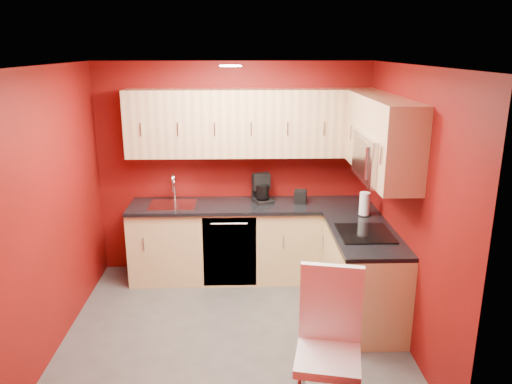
{
  "coord_description": "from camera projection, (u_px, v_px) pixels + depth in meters",
  "views": [
    {
      "loc": [
        0.09,
        -4.28,
        2.64
      ],
      "look_at": [
        0.24,
        0.55,
        1.24
      ],
      "focal_mm": 35.0,
      "sensor_mm": 36.0,
      "label": 1
    }
  ],
  "objects": [
    {
      "name": "wall_right",
      "position": [
        407.0,
        206.0,
        4.54
      ],
      "size": [
        0.0,
        3.0,
        3.0
      ],
      "primitive_type": "plane",
      "rotation": [
        1.57,
        0.0,
        -1.57
      ],
      "color": "maroon",
      "rests_on": "floor"
    },
    {
      "name": "dishwasher_front",
      "position": [
        230.0,
        252.0,
        5.59
      ],
      "size": [
        0.6,
        0.02,
        0.82
      ],
      "primitive_type": "cube",
      "color": "black",
      "rests_on": "base_cabinets_back"
    },
    {
      "name": "upper_cabinets_back",
      "position": [
        251.0,
        123.0,
        5.61
      ],
      "size": [
        2.8,
        0.35,
        0.75
      ],
      "primitive_type": "cube",
      "color": "tan",
      "rests_on": "wall_back"
    },
    {
      "name": "cooktop",
      "position": [
        365.0,
        233.0,
        4.82
      ],
      "size": [
        0.5,
        0.55,
        0.01
      ],
      "primitive_type": "cube",
      "color": "black",
      "rests_on": "countertop_right"
    },
    {
      "name": "sink",
      "position": [
        173.0,
        201.0,
        5.71
      ],
      "size": [
        0.52,
        0.42,
        0.35
      ],
      "color": "silver",
      "rests_on": "countertop_back"
    },
    {
      "name": "countertop_back",
      "position": [
        251.0,
        206.0,
        5.74
      ],
      "size": [
        2.8,
        0.63,
        0.04
      ],
      "primitive_type": "cube",
      "color": "black",
      "rests_on": "base_cabinets_back"
    },
    {
      "name": "base_cabinets_back",
      "position": [
        251.0,
        242.0,
        5.88
      ],
      "size": [
        2.8,
        0.6,
        0.87
      ],
      "primitive_type": "cube",
      "color": "tan",
      "rests_on": "floor"
    },
    {
      "name": "dining_chair",
      "position": [
        328.0,
        350.0,
        3.55
      ],
      "size": [
        0.55,
        0.57,
        1.14
      ],
      "primitive_type": null,
      "rotation": [
        0.0,
        0.0,
        -0.21
      ],
      "color": "white",
      "rests_on": "floor"
    },
    {
      "name": "wall_front",
      "position": [
        228.0,
        284.0,
        3.06
      ],
      "size": [
        3.2,
        0.0,
        3.2
      ],
      "primitive_type": "plane",
      "rotation": [
        -1.57,
        0.0,
        0.0
      ],
      "color": "maroon",
      "rests_on": "floor"
    },
    {
      "name": "coffee_maker",
      "position": [
        263.0,
        188.0,
        5.77
      ],
      "size": [
        0.27,
        0.31,
        0.33
      ],
      "primitive_type": null,
      "rotation": [
        0.0,
        0.0,
        0.35
      ],
      "color": "black",
      "rests_on": "countertop_back"
    },
    {
      "name": "microwave",
      "position": [
        382.0,
        158.0,
        4.61
      ],
      "size": [
        0.42,
        0.76,
        0.42
      ],
      "color": "silver",
      "rests_on": "upper_cabinets_right"
    },
    {
      "name": "ceiling",
      "position": [
        230.0,
        65.0,
        4.15
      ],
      "size": [
        3.2,
        3.2,
        0.0
      ],
      "primitive_type": "plane",
      "rotation": [
        3.14,
        0.0,
        0.0
      ],
      "color": "white",
      "rests_on": "wall_back"
    },
    {
      "name": "floor",
      "position": [
        234.0,
        330.0,
        4.84
      ],
      "size": [
        3.2,
        3.2,
        0.0
      ],
      "primitive_type": "plane",
      "color": "#4F4D4A",
      "rests_on": "ground"
    },
    {
      "name": "napkin_holder",
      "position": [
        300.0,
        197.0,
        5.76
      ],
      "size": [
        0.16,
        0.16,
        0.15
      ],
      "primitive_type": null,
      "rotation": [
        0.0,
        0.0,
        -0.2
      ],
      "color": "black",
      "rests_on": "countertop_back"
    },
    {
      "name": "wall_back",
      "position": [
        234.0,
        169.0,
        5.93
      ],
      "size": [
        3.2,
        0.0,
        3.2
      ],
      "primitive_type": "plane",
      "rotation": [
        1.57,
        0.0,
        0.0
      ],
      "color": "maroon",
      "rests_on": "floor"
    },
    {
      "name": "paper_towel",
      "position": [
        364.0,
        204.0,
        5.32
      ],
      "size": [
        0.19,
        0.19,
        0.25
      ],
      "primitive_type": null,
      "rotation": [
        0.0,
        0.0,
        0.37
      ],
      "color": "silver",
      "rests_on": "countertop_right"
    },
    {
      "name": "base_cabinets_right",
      "position": [
        363.0,
        276.0,
        5.0
      ],
      "size": [
        0.6,
        1.3,
        0.87
      ],
      "primitive_type": "cube",
      "color": "tan",
      "rests_on": "floor"
    },
    {
      "name": "upper_cabinets_right",
      "position": [
        380.0,
        129.0,
        4.78
      ],
      "size": [
        0.35,
        1.55,
        0.75
      ],
      "color": "tan",
      "rests_on": "wall_right"
    },
    {
      "name": "countertop_right",
      "position": [
        364.0,
        234.0,
        4.86
      ],
      "size": [
        0.63,
        1.27,
        0.04
      ],
      "primitive_type": "cube",
      "color": "black",
      "rests_on": "base_cabinets_right"
    },
    {
      "name": "downlight",
      "position": [
        230.0,
        66.0,
        4.44
      ],
      "size": [
        0.2,
        0.2,
        0.01
      ],
      "primitive_type": "cylinder",
      "color": "white",
      "rests_on": "ceiling"
    },
    {
      "name": "wall_left",
      "position": [
        53.0,
        210.0,
        4.45
      ],
      "size": [
        0.0,
        3.0,
        3.0
      ],
      "primitive_type": "plane",
      "rotation": [
        1.57,
        0.0,
        1.57
      ],
      "color": "maroon",
      "rests_on": "floor"
    }
  ]
}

